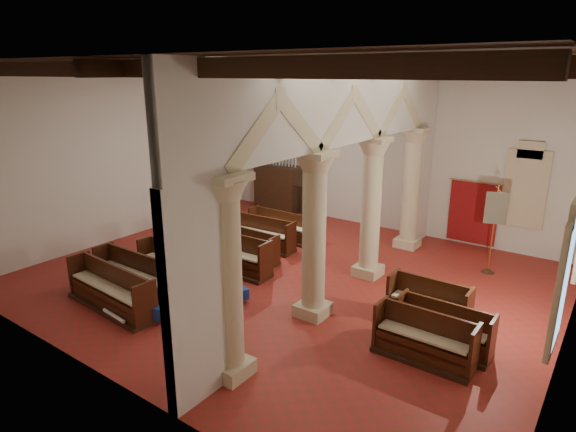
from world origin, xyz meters
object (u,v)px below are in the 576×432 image
at_px(lectern, 305,203).
at_px(nave_pew_0, 111,295).
at_px(aisle_pew_0, 423,345).
at_px(pipe_organ, 278,180).
at_px(processional_banner, 491,246).

height_order(lectern, nave_pew_0, lectern).
bearing_deg(aisle_pew_0, pipe_organ, 142.13).
distance_m(lectern, aisle_pew_0, 10.67).
xyz_separation_m(pipe_organ, processional_banner, (9.14, -1.72, -0.54)).
bearing_deg(pipe_organ, aisle_pew_0, -38.41).
relative_size(nave_pew_0, aisle_pew_0, 1.48).
height_order(pipe_organ, aisle_pew_0, pipe_organ).
distance_m(nave_pew_0, aisle_pew_0, 7.62).
bearing_deg(processional_banner, aisle_pew_0, -111.62).
relative_size(pipe_organ, lectern, 3.14).
bearing_deg(aisle_pew_0, lectern, 137.42).
bearing_deg(aisle_pew_0, nave_pew_0, -161.26).
distance_m(pipe_organ, nave_pew_0, 9.93).
distance_m(lectern, processional_banner, 7.91).
relative_size(pipe_organ, aisle_pew_0, 2.12).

